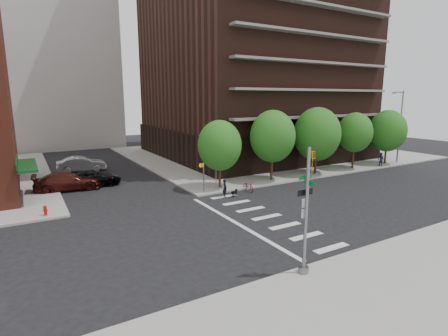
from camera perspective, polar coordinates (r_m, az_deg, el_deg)
The scene contains 20 objects.
ground at distance 23.49m, azimuth 1.05°, elevation -9.24°, with size 120.00×120.00×0.00m, color black.
sidewalk_ne at distance 53.61m, azimuth 6.78°, elevation 2.51°, with size 39.00×33.00×0.15m, color gray.
crosswalk at distance 24.64m, azimuth 5.49°, elevation -8.28°, with size 3.85×13.00×0.01m.
apartment_tower at distance 53.44m, azimuth 4.64°, elevation 25.03°, with size 26.65×25.50×45.00m.
tree_a at distance 31.63m, azimuth -0.71°, elevation 3.70°, with size 4.00×4.00×5.90m.
tree_b at distance 34.89m, azimuth 7.93°, elevation 5.14°, with size 4.50×4.50×6.65m.
tree_c at distance 38.87m, azimuth 14.94°, elevation 5.35°, with size 5.00×5.00×6.80m.
tree_d at distance 43.32m, azimuth 20.59°, elevation 5.46°, with size 4.00×4.00×6.20m.
tree_e at distance 48.11m, azimuth 25.15°, elevation 5.51°, with size 4.50×4.50×6.35m.
traffic_signal at distance 16.69m, azimuth 13.26°, elevation -8.45°, with size 0.90×0.75×6.00m.
pedestrian_signal at distance 30.71m, azimuth -2.91°, elevation -0.70°, with size 2.18×0.67×2.60m.
fire_hydrant at distance 27.70m, azimuth -27.16°, elevation -6.10°, with size 0.24×0.24×0.73m.
streetlamp at distance 49.38m, azimuth 26.76°, elevation 6.72°, with size 2.14×0.22×9.00m.
parked_car_black at distance 35.51m, azimuth -20.72°, elevation -1.63°, with size 5.27×2.43×1.47m, color black.
parked_car_maroon at distance 34.72m, azimuth -24.14°, elevation -2.01°, with size 5.74×2.33×1.66m, color #421611.
parked_car_silver at distance 42.93m, azimuth -22.22°, elevation 0.60°, with size 5.25×1.83×1.73m, color #A0A2A8.
scooter at distance 31.60m, azimuth 4.02°, elevation -2.95°, with size 0.62×1.77×0.93m, color maroon.
dog_walker at distance 29.58m, azimuth 0.14°, elevation -3.32°, with size 0.37×0.56×1.54m, color black.
dog at distance 29.82m, azimuth 1.72°, elevation -3.98°, with size 0.70×0.43×0.60m.
pedestrian_far at distance 46.25m, azimuth 24.22°, elevation 1.30°, with size 0.63×0.81×1.66m, color navy.
Camera 1 is at (-11.42, -18.79, 8.28)m, focal length 28.00 mm.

